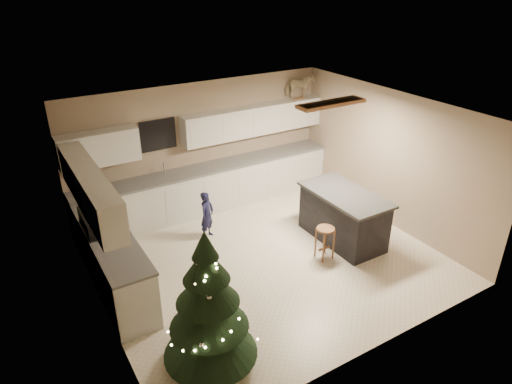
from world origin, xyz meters
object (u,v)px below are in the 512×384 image
island (343,216)px  rocking_horse (299,86)px  toddler (207,215)px  christmas_tree (209,313)px  bar_stool (325,235)px

island → rocking_horse: 3.16m
toddler → rocking_horse: 3.55m
christmas_tree → rocking_horse: size_ratio=3.03×
island → rocking_horse: (0.74, 2.49, 1.80)m
toddler → christmas_tree: bearing=-148.5°
toddler → bar_stool: bearing=-83.1°
island → bar_stool: size_ratio=2.87×
bar_stool → rocking_horse: size_ratio=0.91×
toddler → island: bearing=-66.5°
christmas_tree → bar_stool: bearing=22.3°
bar_stool → christmas_tree: (-2.73, -1.12, 0.36)m
island → christmas_tree: (-3.40, -1.43, 0.33)m
rocking_horse → toddler: bearing=124.3°
bar_stool → toddler: bearing=130.4°
bar_stool → toddler: 2.20m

